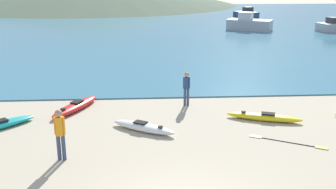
{
  "coord_description": "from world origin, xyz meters",
  "views": [
    {
      "loc": [
        -0.94,
        -8.26,
        5.78
      ],
      "look_at": [
        0.17,
        9.36,
        0.5
      ],
      "focal_mm": 42.0,
      "sensor_mm": 36.0,
      "label": 1
    }
  ],
  "objects_px": {
    "kayak_on_sand_0": "(144,127)",
    "loose_paddle": "(288,142)",
    "person_near_waterline": "(187,87)",
    "moored_boat_1": "(246,15)",
    "kayak_on_sand_2": "(264,117)",
    "moored_boat_0": "(336,26)",
    "moored_boat_2": "(249,24)",
    "person_near_foreground": "(60,132)",
    "kayak_on_sand_3": "(75,106)"
  },
  "relations": [
    {
      "from": "moored_boat_2",
      "to": "kayak_on_sand_0",
      "type": "bearing_deg",
      "value": -112.02
    },
    {
      "from": "kayak_on_sand_0",
      "to": "kayak_on_sand_3",
      "type": "xyz_separation_m",
      "value": [
        -3.08,
        2.73,
        0.01
      ]
    },
    {
      "from": "moored_boat_0",
      "to": "moored_boat_1",
      "type": "distance_m",
      "value": 15.16
    },
    {
      "from": "moored_boat_2",
      "to": "loose_paddle",
      "type": "distance_m",
      "value": 31.89
    },
    {
      "from": "kayak_on_sand_3",
      "to": "person_near_waterline",
      "type": "xyz_separation_m",
      "value": [
        5.09,
        0.34,
        0.75
      ]
    },
    {
      "from": "person_near_foreground",
      "to": "kayak_on_sand_3",
      "type": "bearing_deg",
      "value": 94.36
    },
    {
      "from": "person_near_waterline",
      "to": "kayak_on_sand_2",
      "type": "bearing_deg",
      "value": -35.65
    },
    {
      "from": "person_near_waterline",
      "to": "moored_boat_1",
      "type": "bearing_deg",
      "value": 71.72
    },
    {
      "from": "kayak_on_sand_0",
      "to": "moored_boat_2",
      "type": "height_order",
      "value": "moored_boat_2"
    },
    {
      "from": "kayak_on_sand_0",
      "to": "kayak_on_sand_2",
      "type": "height_order",
      "value": "kayak_on_sand_0"
    },
    {
      "from": "moored_boat_2",
      "to": "loose_paddle",
      "type": "height_order",
      "value": "moored_boat_2"
    },
    {
      "from": "kayak_on_sand_2",
      "to": "moored_boat_2",
      "type": "relative_size",
      "value": 0.6
    },
    {
      "from": "person_near_foreground",
      "to": "kayak_on_sand_2",
      "type": "bearing_deg",
      "value": 22.84
    },
    {
      "from": "loose_paddle",
      "to": "moored_boat_1",
      "type": "bearing_deg",
      "value": 77.54
    },
    {
      "from": "kayak_on_sand_3",
      "to": "moored_boat_0",
      "type": "xyz_separation_m",
      "value": [
        24.35,
        25.28,
        0.43
      ]
    },
    {
      "from": "kayak_on_sand_3",
      "to": "moored_boat_1",
      "type": "distance_m",
      "value": 42.88
    },
    {
      "from": "kayak_on_sand_2",
      "to": "moored_boat_1",
      "type": "height_order",
      "value": "moored_boat_1"
    },
    {
      "from": "person_near_foreground",
      "to": "person_near_waterline",
      "type": "bearing_deg",
      "value": 49.24
    },
    {
      "from": "moored_boat_0",
      "to": "moored_boat_1",
      "type": "relative_size",
      "value": 1.05
    },
    {
      "from": "moored_boat_2",
      "to": "loose_paddle",
      "type": "xyz_separation_m",
      "value": [
        -6.77,
        -31.16,
        -0.73
      ]
    },
    {
      "from": "moored_boat_0",
      "to": "moored_boat_1",
      "type": "xyz_separation_m",
      "value": [
        -6.49,
        13.71,
        0.07
      ]
    },
    {
      "from": "kayak_on_sand_2",
      "to": "moored_boat_2",
      "type": "xyz_separation_m",
      "value": [
        6.94,
        28.81,
        0.6
      ]
    },
    {
      "from": "kayak_on_sand_3",
      "to": "person_near_foreground",
      "type": "relative_size",
      "value": 1.86
    },
    {
      "from": "kayak_on_sand_0",
      "to": "loose_paddle",
      "type": "height_order",
      "value": "kayak_on_sand_0"
    },
    {
      "from": "kayak_on_sand_3",
      "to": "moored_boat_1",
      "type": "height_order",
      "value": "moored_boat_1"
    },
    {
      "from": "kayak_on_sand_0",
      "to": "moored_boat_0",
      "type": "relative_size",
      "value": 0.65
    },
    {
      "from": "kayak_on_sand_2",
      "to": "moored_boat_0",
      "type": "bearing_deg",
      "value": 59.16
    },
    {
      "from": "person_near_foreground",
      "to": "moored_boat_1",
      "type": "distance_m",
      "value": 47.44
    },
    {
      "from": "kayak_on_sand_3",
      "to": "person_near_waterline",
      "type": "distance_m",
      "value": 5.16
    },
    {
      "from": "kayak_on_sand_0",
      "to": "loose_paddle",
      "type": "xyz_separation_m",
      "value": [
        5.24,
        -1.47,
        -0.14
      ]
    },
    {
      "from": "kayak_on_sand_0",
      "to": "person_near_foreground",
      "type": "distance_m",
      "value": 3.7
    },
    {
      "from": "kayak_on_sand_0",
      "to": "moored_boat_0",
      "type": "height_order",
      "value": "moored_boat_0"
    },
    {
      "from": "kayak_on_sand_2",
      "to": "person_near_waterline",
      "type": "relative_size",
      "value": 1.96
    },
    {
      "from": "moored_boat_1",
      "to": "moored_boat_2",
      "type": "relative_size",
      "value": 0.74
    },
    {
      "from": "kayak_on_sand_3",
      "to": "moored_boat_1",
      "type": "bearing_deg",
      "value": 65.38
    },
    {
      "from": "person_near_foreground",
      "to": "moored_boat_2",
      "type": "relative_size",
      "value": 0.33
    },
    {
      "from": "person_near_foreground",
      "to": "moored_boat_1",
      "type": "height_order",
      "value": "moored_boat_1"
    },
    {
      "from": "kayak_on_sand_3",
      "to": "moored_boat_0",
      "type": "bearing_deg",
      "value": 46.07
    },
    {
      "from": "person_near_waterline",
      "to": "moored_boat_0",
      "type": "bearing_deg",
      "value": 52.33
    },
    {
      "from": "kayak_on_sand_2",
      "to": "person_near_waterline",
      "type": "distance_m",
      "value": 3.84
    },
    {
      "from": "person_near_waterline",
      "to": "moored_boat_2",
      "type": "distance_m",
      "value": 28.44
    },
    {
      "from": "kayak_on_sand_2",
      "to": "loose_paddle",
      "type": "xyz_separation_m",
      "value": [
        0.17,
        -2.34,
        -0.13
      ]
    },
    {
      "from": "moored_boat_2",
      "to": "loose_paddle",
      "type": "relative_size",
      "value": 2.1
    },
    {
      "from": "kayak_on_sand_0",
      "to": "moored_boat_2",
      "type": "bearing_deg",
      "value": 67.98
    },
    {
      "from": "kayak_on_sand_0",
      "to": "moored_boat_1",
      "type": "bearing_deg",
      "value": 70.49
    },
    {
      "from": "moored_boat_0",
      "to": "loose_paddle",
      "type": "distance_m",
      "value": 33.56
    },
    {
      "from": "kayak_on_sand_0",
      "to": "person_near_waterline",
      "type": "xyz_separation_m",
      "value": [
        2.01,
        3.07,
        0.76
      ]
    },
    {
      "from": "kayak_on_sand_0",
      "to": "moored_boat_0",
      "type": "distance_m",
      "value": 35.17
    },
    {
      "from": "person_near_foreground",
      "to": "loose_paddle",
      "type": "bearing_deg",
      "value": 6.64
    },
    {
      "from": "moored_boat_1",
      "to": "loose_paddle",
      "type": "relative_size",
      "value": 1.55
    }
  ]
}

